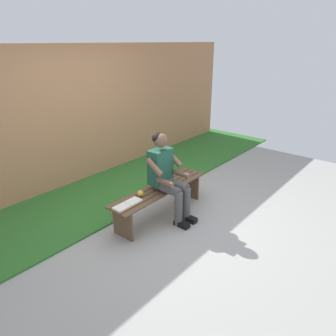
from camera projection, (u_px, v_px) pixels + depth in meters
ground_plane at (163, 289)px, 3.26m from camera, size 10.00×7.00×0.04m
grass_strip at (95, 185)px, 5.53m from camera, size 9.00×2.36×0.03m
brick_wall at (45, 122)px, 5.03m from camera, size 9.50×0.24×2.34m
bench_near at (160, 194)px, 4.51m from camera, size 1.72×0.41×0.43m
person_seated at (167, 173)px, 4.35m from camera, size 0.50×0.69×1.23m
apple at (140, 193)px, 4.23m from camera, size 0.09×0.09×0.09m
book_open at (128, 204)px, 4.01m from camera, size 0.41×0.16×0.02m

